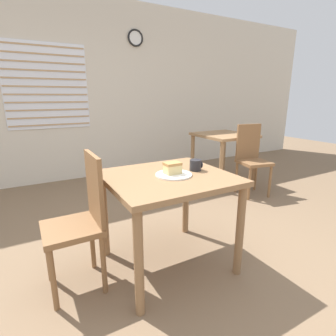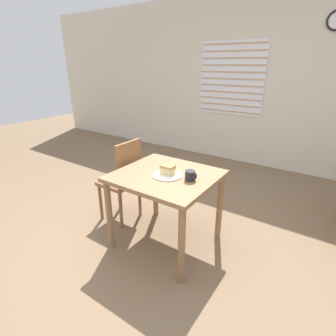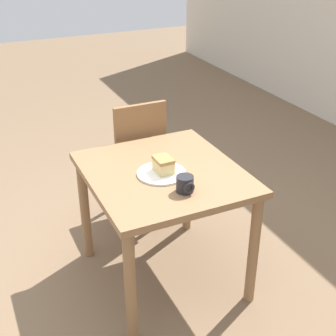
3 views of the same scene
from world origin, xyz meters
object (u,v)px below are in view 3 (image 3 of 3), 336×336
Objects in this scene: plate at (161,173)px; coffee_mug at (185,184)px; cake_slice at (163,165)px; chair_near_window at (136,159)px; dining_table_near at (163,188)px.

plate is 0.23m from coffee_mug.
plate is 0.05m from cake_slice.
coffee_mug is at bearing 85.34° from chair_near_window.
dining_table_near is 0.65m from chair_near_window.
dining_table_near is at bearing 82.86° from chair_near_window.
plate reaches higher than dining_table_near.
cake_slice is (0.03, -0.01, 0.17)m from dining_table_near.
chair_near_window is 0.73m from cake_slice.
cake_slice reaches higher than coffee_mug.
coffee_mug is (0.23, 0.02, -0.01)m from cake_slice.
cake_slice reaches higher than plate.
chair_near_window reaches higher than dining_table_near.
chair_near_window is 9.61× the size of coffee_mug.
cake_slice is (-0.00, 0.01, 0.05)m from plate.
cake_slice is (0.67, -0.09, 0.29)m from chair_near_window.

